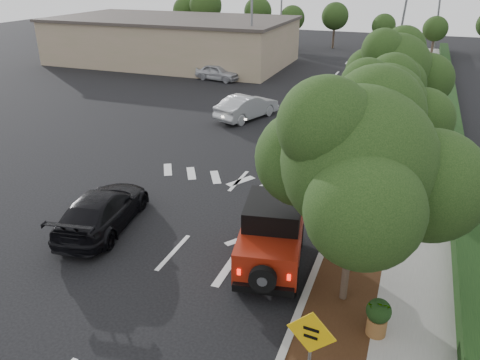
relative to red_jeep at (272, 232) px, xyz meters
The scene contains 19 objects.
ground 3.40m from the red_jeep, 168.43° to the right, with size 120.00×120.00×0.00m, color black.
curb 11.48m from the red_jeep, 82.79° to the left, with size 0.20×70.00×0.15m, color #9E9B93.
planting_strip 11.65m from the red_jeep, 77.89° to the left, with size 1.80×70.00×0.12m, color black.
sidewalk 12.19m from the red_jeep, 69.10° to the left, with size 2.00×70.00×0.12m, color gray.
hedge 12.74m from the red_jeep, 63.20° to the left, with size 0.80×70.00×0.80m, color black.
commercial_building 35.07m from the red_jeep, 123.14° to the left, with size 22.00×12.00×4.00m, color gray.
transmission_tower 47.45m from the red_jeep, 86.57° to the left, with size 7.00×4.00×28.00m, color slate, non-canonical shape.
street_tree_near 2.89m from the red_jeep, 25.23° to the right, with size 3.80×3.80×5.92m, color black, non-canonical shape.
street_tree_mid 6.43m from the red_jeep, 67.41° to the left, with size 3.20×3.20×5.32m, color black, non-canonical shape.
street_tree_far 12.63m from the red_jeep, 78.85° to the left, with size 3.40×3.40×5.62m, color black, non-canonical shape.
light_pole_a 27.15m from the red_jeep, 110.87° to the left, with size 2.00×0.22×9.00m, color slate, non-canonical shape.
light_pole_b 38.86m from the red_jeep, 105.93° to the left, with size 2.00×0.22×9.00m, color slate, non-canonical shape.
red_jeep is the anchor object (origin of this frame).
silver_suv_ahead 9.52m from the red_jeep, 94.68° to the left, with size 2.15×4.66×1.29m, color #A2A5AA.
black_suv_oncoming 6.27m from the red_jeep, behind, with size 1.95×4.79×1.39m, color black.
silver_sedan_oncoming 15.41m from the red_jeep, 112.87° to the left, with size 1.56×4.46×1.47m, color #A3A6AB.
parked_suv 26.27m from the red_jeep, 116.94° to the left, with size 1.53×3.81×1.30m, color #B3B5BC.
speed_hump_sign 5.19m from the red_jeep, 64.41° to the right, with size 1.04×0.12×2.22m.
terracotta_planter 4.13m from the red_jeep, 33.46° to the right, with size 0.62×0.62×1.09m.
Camera 1 is at (6.63, -11.34, 8.52)m, focal length 35.00 mm.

